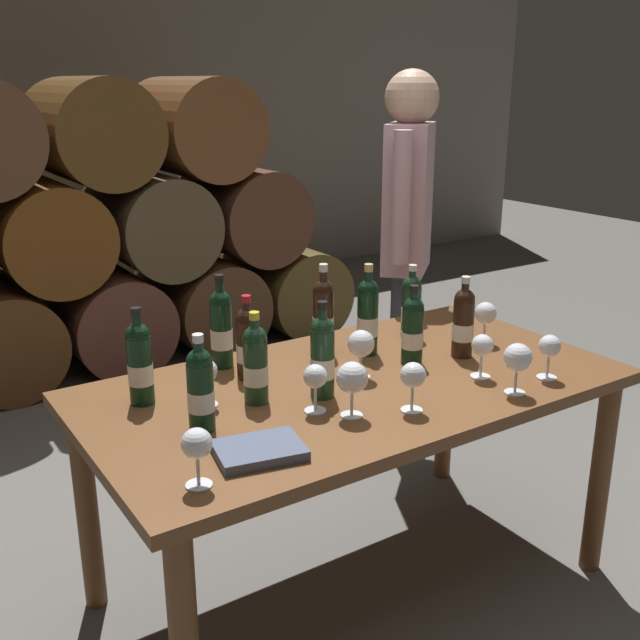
# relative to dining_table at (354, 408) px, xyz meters

# --- Properties ---
(ground_plane) EXTENTS (14.00, 14.00, 0.00)m
(ground_plane) POSITION_rel_dining_table_xyz_m (0.00, 0.00, -0.67)
(ground_plane) COLOR #66635E
(cellar_back_wall) EXTENTS (10.00, 0.24, 2.80)m
(cellar_back_wall) POSITION_rel_dining_table_xyz_m (0.00, 4.20, 0.73)
(cellar_back_wall) COLOR gray
(cellar_back_wall) RESTS_ON ground_plane
(barrel_stack) EXTENTS (3.12, 0.90, 1.69)m
(barrel_stack) POSITION_rel_dining_table_xyz_m (0.00, 2.60, 0.09)
(barrel_stack) COLOR brown
(barrel_stack) RESTS_ON ground_plane
(dining_table) EXTENTS (1.70, 0.90, 0.76)m
(dining_table) POSITION_rel_dining_table_xyz_m (0.00, 0.00, 0.00)
(dining_table) COLOR brown
(dining_table) RESTS_ON ground_plane
(wine_bottle_0) EXTENTS (0.07, 0.07, 0.32)m
(wine_bottle_0) POSITION_rel_dining_table_xyz_m (0.18, 0.18, 0.23)
(wine_bottle_0) COLOR black
(wine_bottle_0) RESTS_ON dining_table
(wine_bottle_1) EXTENTS (0.07, 0.07, 0.27)m
(wine_bottle_1) POSITION_rel_dining_table_xyz_m (0.25, 0.02, 0.21)
(wine_bottle_1) COLOR black
(wine_bottle_1) RESTS_ON dining_table
(wine_bottle_2) EXTENTS (0.07, 0.07, 0.27)m
(wine_bottle_2) POSITION_rel_dining_table_xyz_m (-0.27, 0.21, 0.21)
(wine_bottle_2) COLOR black
(wine_bottle_2) RESTS_ON dining_table
(wine_bottle_3) EXTENTS (0.07, 0.07, 0.29)m
(wine_bottle_3) POSITION_rel_dining_table_xyz_m (-0.62, 0.21, 0.22)
(wine_bottle_3) COLOR black
(wine_bottle_3) RESTS_ON dining_table
(wine_bottle_4) EXTENTS (0.07, 0.07, 0.28)m
(wine_bottle_4) POSITION_rel_dining_table_xyz_m (0.44, -0.02, 0.21)
(wine_bottle_4) COLOR black
(wine_bottle_4) RESTS_ON dining_table
(wine_bottle_5) EXTENTS (0.07, 0.07, 0.32)m
(wine_bottle_5) POSITION_rel_dining_table_xyz_m (0.06, 0.26, 0.23)
(wine_bottle_5) COLOR black
(wine_bottle_5) RESTS_ON dining_table
(wine_bottle_6) EXTENTS (0.07, 0.07, 0.27)m
(wine_bottle_6) POSITION_rel_dining_table_xyz_m (-0.55, -0.05, 0.21)
(wine_bottle_6) COLOR black
(wine_bottle_6) RESTS_ON dining_table
(wine_bottle_7) EXTENTS (0.07, 0.07, 0.30)m
(wine_bottle_7) POSITION_rel_dining_table_xyz_m (-0.15, -0.04, 0.22)
(wine_bottle_7) COLOR #19381E
(wine_bottle_7) RESTS_ON dining_table
(wine_bottle_8) EXTENTS (0.07, 0.07, 0.28)m
(wine_bottle_8) POSITION_rel_dining_table_xyz_m (-0.34, 0.03, 0.21)
(wine_bottle_8) COLOR #19381E
(wine_bottle_8) RESTS_ON dining_table
(wine_bottle_9) EXTENTS (0.07, 0.07, 0.27)m
(wine_bottle_9) POSITION_rel_dining_table_xyz_m (0.43, 0.24, 0.21)
(wine_bottle_9) COLOR #19381E
(wine_bottle_9) RESTS_ON dining_table
(wine_bottle_10) EXTENTS (0.07, 0.07, 0.31)m
(wine_bottle_10) POSITION_rel_dining_table_xyz_m (-0.29, 0.35, 0.23)
(wine_bottle_10) COLOR black
(wine_bottle_10) RESTS_ON dining_table
(wine_glass_0) EXTENTS (0.07, 0.07, 0.15)m
(wine_glass_0) POSITION_rel_dining_table_xyz_m (0.53, -0.32, 0.19)
(wine_glass_0) COLOR white
(wine_glass_0) RESTS_ON dining_table
(wine_glass_1) EXTENTS (0.07, 0.07, 0.15)m
(wine_glass_1) POSITION_rel_dining_table_xyz_m (-0.47, 0.09, 0.19)
(wine_glass_1) COLOR white
(wine_glass_1) RESTS_ON dining_table
(wine_glass_2) EXTENTS (0.09, 0.09, 0.16)m
(wine_glass_2) POSITION_rel_dining_table_xyz_m (0.03, 0.01, 0.20)
(wine_glass_2) COLOR white
(wine_glass_2) RESTS_ON dining_table
(wine_glass_3) EXTENTS (0.09, 0.09, 0.16)m
(wine_glass_3) POSITION_rel_dining_table_xyz_m (0.35, -0.34, 0.20)
(wine_glass_3) COLOR white
(wine_glass_3) RESTS_ON dining_table
(wine_glass_4) EXTENTS (0.07, 0.07, 0.15)m
(wine_glass_4) POSITION_rel_dining_table_xyz_m (-0.68, -0.32, 0.20)
(wine_glass_4) COLOR white
(wine_glass_4) RESTS_ON dining_table
(wine_glass_5) EXTENTS (0.07, 0.07, 0.14)m
(wine_glass_5) POSITION_rel_dining_table_xyz_m (-0.23, -0.12, 0.19)
(wine_glass_5) COLOR white
(wine_glass_5) RESTS_ON dining_table
(wine_glass_6) EXTENTS (0.08, 0.08, 0.15)m
(wine_glass_6) POSITION_rel_dining_table_xyz_m (0.60, 0.04, 0.20)
(wine_glass_6) COLOR white
(wine_glass_6) RESTS_ON dining_table
(wine_glass_7) EXTENTS (0.07, 0.07, 0.15)m
(wine_glass_7) POSITION_rel_dining_table_xyz_m (0.01, -0.27, 0.20)
(wine_glass_7) COLOR white
(wine_glass_7) RESTS_ON dining_table
(wine_glass_8) EXTENTS (0.07, 0.07, 0.14)m
(wine_glass_8) POSITION_rel_dining_table_xyz_m (0.36, -0.19, 0.19)
(wine_glass_8) COLOR white
(wine_glass_8) RESTS_ON dining_table
(wine_glass_9) EXTENTS (0.09, 0.09, 0.16)m
(wine_glass_9) POSITION_rel_dining_table_xyz_m (-0.16, -0.20, 0.21)
(wine_glass_9) COLOR white
(wine_glass_9) RESTS_ON dining_table
(tasting_notebook) EXTENTS (0.25, 0.20, 0.03)m
(tasting_notebook) POSITION_rel_dining_table_xyz_m (-0.49, -0.26, 0.11)
(tasting_notebook) COLOR #4C5670
(tasting_notebook) RESTS_ON dining_table
(sommelier_presenting) EXTENTS (0.39, 0.36, 1.72)m
(sommelier_presenting) POSITION_rel_dining_table_xyz_m (0.82, 0.75, 0.37)
(sommelier_presenting) COLOR #383842
(sommelier_presenting) RESTS_ON ground_plane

